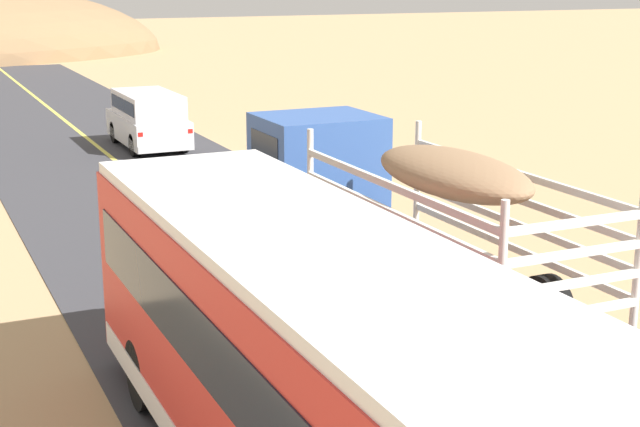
# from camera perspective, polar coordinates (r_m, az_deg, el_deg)

# --- Properties ---
(livestock_truck) EXTENTS (2.53, 9.70, 3.02)m
(livestock_truck) POSITION_cam_1_polar(r_m,az_deg,el_deg) (18.66, 2.63, 1.67)
(livestock_truck) COLOR #3359A5
(livestock_truck) RESTS_ON road_surface
(bus) EXTENTS (2.54, 10.00, 3.21)m
(bus) POSITION_cam_1_polar(r_m,az_deg,el_deg) (10.38, -0.50, -9.24)
(bus) COLOR red
(bus) RESTS_ON road_surface
(car_far) EXTENTS (1.90, 4.62, 1.93)m
(car_far) POSITION_cam_1_polar(r_m,az_deg,el_deg) (32.91, -10.44, 5.79)
(car_far) COLOR silver
(car_far) RESTS_ON road_surface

